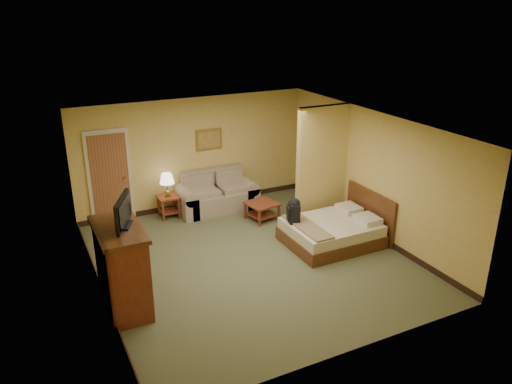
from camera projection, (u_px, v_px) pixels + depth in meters
floor at (251, 260)px, 9.49m from camera, size 6.00×6.00×0.00m
ceiling at (250, 126)px, 8.55m from camera, size 6.00×6.00×0.00m
back_wall at (194, 154)px, 11.53m from camera, size 5.50×0.02×2.60m
left_wall at (94, 225)px, 7.88m from camera, size 0.02×6.00×2.60m
right_wall at (372, 174)px, 10.16m from camera, size 0.02×6.00×2.60m
partition at (322, 166)px, 10.69m from camera, size 1.20×0.15×2.60m
door at (110, 177)px, 10.79m from camera, size 0.94×0.16×2.10m
baseboard at (197, 203)px, 11.97m from camera, size 5.50×0.02×0.12m
loveseat at (217, 197)px, 11.69m from camera, size 1.84×0.85×0.93m
side_table at (168, 203)px, 11.26m from camera, size 0.46×0.46×0.50m
table_lamp at (167, 179)px, 11.05m from camera, size 0.32×0.32×0.54m
coffee_table at (262, 208)px, 11.13m from camera, size 0.73×0.73×0.40m
wall_picture at (209, 140)px, 11.55m from camera, size 0.64×0.04×0.50m
dresser at (122, 268)px, 7.78m from camera, size 0.69×1.32×1.41m
tv at (123, 213)px, 7.49m from camera, size 0.38×0.73×0.48m
bed at (334, 231)px, 10.07m from camera, size 1.87×1.50×0.97m
backpack at (294, 210)px, 9.86m from camera, size 0.29×0.34×0.51m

